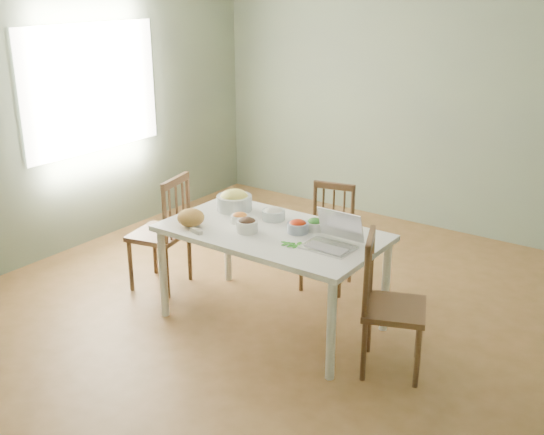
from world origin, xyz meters
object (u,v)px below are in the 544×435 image
Objects in this scene: dining_table at (272,277)px; chair_left at (159,231)px; chair_far at (327,239)px; bread_boule at (191,218)px; laptop at (329,233)px; chair_right at (395,306)px; bowl_squash at (234,200)px.

dining_table is 1.64× the size of chair_left.
dining_table is 1.83× the size of chair_far.
chair_left is 0.73m from bread_boule.
laptop is (0.51, -0.05, 0.49)m from dining_table.
chair_right reaches higher than dining_table.
laptop reaches higher than chair_far.
bowl_squash is (-0.51, -0.58, 0.40)m from chair_far.
chair_left is (-1.15, -0.02, 0.11)m from dining_table.
laptop is (1.05, 0.22, 0.05)m from bread_boule.
laptop reaches higher than bowl_squash.
chair_right is (2.17, -0.03, -0.02)m from chair_left.
laptop is at bearing 76.15° from chair_left.
bread_boule reaches higher than chair_far.
chair_far is 3.16× the size of bowl_squash.
chair_far is 4.36× the size of bread_boule.
chair_right is at bearing -9.22° from bowl_squash.
chair_far is at bearing 111.63° from chair_left.
chair_right is 4.72× the size of bread_boule.
bread_boule reaches higher than dining_table.
chair_far is 1.30m from chair_right.
chair_far is 2.55× the size of laptop.
laptop is at bearing -6.01° from dining_table.
dining_table is 1.70× the size of chair_right.
laptop is (-0.51, 0.00, 0.40)m from chair_right.
chair_right is at bearing -52.41° from chair_far.
chair_left reaches higher than bread_boule.
dining_table is 0.71m from bowl_squash.
chair_right reaches higher than bowl_squash.
chair_right is (1.02, -0.05, 0.10)m from dining_table.
chair_left reaches higher than dining_table.
chair_right reaches higher than chair_far.
dining_table is 5.80× the size of bowl_squash.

